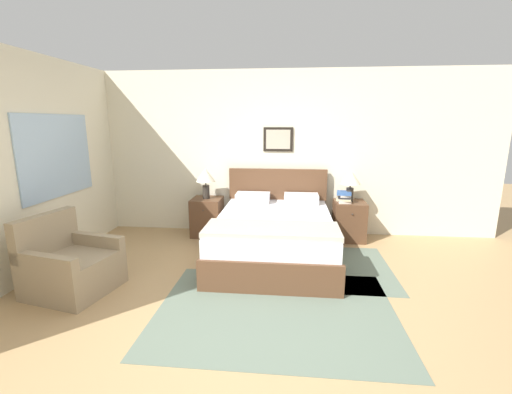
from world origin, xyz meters
The scene contains 16 objects.
ground_plane centered at (0.00, 0.00, 0.00)m, with size 16.00×16.00×0.00m, color tan.
wall_back centered at (0.00, 2.86, 1.30)m, with size 7.46×0.09×2.60m.
wall_left centered at (-2.56, 1.42, 1.30)m, with size 0.08×5.23×2.60m.
area_rug_main centered at (0.36, 0.34, 0.00)m, with size 2.31×1.72×0.01m.
area_rug_bedside centered at (1.36, 1.44, 0.00)m, with size 0.78×1.43×0.01m.
bed centered at (0.27, 1.73, 0.31)m, with size 1.56×2.13×1.07m.
armchair centered at (-1.88, 0.55, 0.28)m, with size 0.92×0.90×0.84m.
nightstand_near_window centered at (-0.85, 2.54, 0.30)m, with size 0.47×0.50×0.61m.
nightstand_by_door centered at (1.40, 2.54, 0.30)m, with size 0.47×0.50×0.61m.
table_lamp_near_window centered at (-0.85, 2.54, 0.95)m, with size 0.30×0.30×0.48m.
table_lamp_by_door centered at (1.38, 2.54, 0.95)m, with size 0.30×0.30×0.48m.
book_thick_bottom centered at (1.29, 2.50, 0.63)m, with size 0.20×0.25×0.04m.
book_hardcover_middle centered at (1.29, 2.50, 0.66)m, with size 0.26×0.29×0.03m.
book_novel_upper centered at (1.29, 2.50, 0.68)m, with size 0.19×0.23×0.03m.
book_slim_near_top centered at (1.29, 2.50, 0.71)m, with size 0.18×0.23×0.03m.
book_paperback_top centered at (1.29, 2.50, 0.75)m, with size 0.24×0.25×0.04m.
Camera 1 is at (0.47, -2.67, 1.81)m, focal length 24.00 mm.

